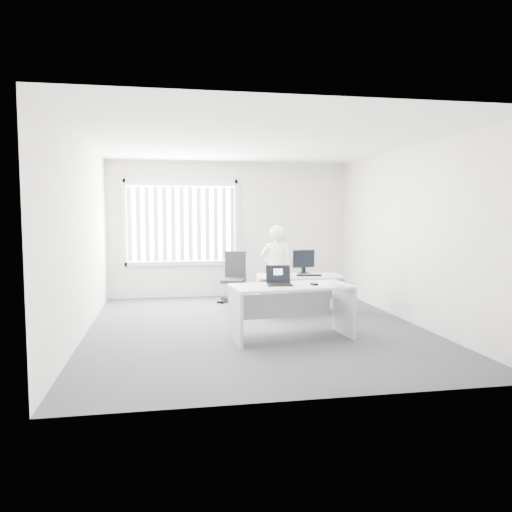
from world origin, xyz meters
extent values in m
plane|color=#43444A|center=(0.00, 0.00, 0.00)|extent=(6.00, 6.00, 0.00)
cube|color=beige|center=(0.00, 3.00, 1.40)|extent=(5.00, 0.02, 2.80)
cube|color=beige|center=(0.00, -3.00, 1.40)|extent=(5.00, 0.02, 2.80)
cube|color=beige|center=(-2.50, 0.00, 1.40)|extent=(0.02, 6.00, 2.80)
cube|color=beige|center=(2.50, 0.00, 1.40)|extent=(0.02, 6.00, 2.80)
cube|color=white|center=(0.00, 0.00, 2.80)|extent=(5.00, 6.00, 0.02)
cube|color=silver|center=(-1.00, 2.96, 1.55)|extent=(2.32, 0.06, 1.76)
cube|color=silver|center=(0.37, -0.74, 0.74)|extent=(1.71, 0.93, 0.03)
cube|color=#AAAAAD|center=(-0.42, -0.81, 0.36)|extent=(0.11, 0.71, 0.72)
cube|color=#AAAAAD|center=(1.17, -0.66, 0.36)|extent=(0.11, 0.71, 0.72)
cube|color=silver|center=(0.95, 0.95, 0.65)|extent=(1.52, 0.83, 0.03)
cube|color=#AAAAAD|center=(0.24, 1.03, 0.32)|extent=(0.10, 0.63, 0.64)
cube|color=#AAAAAD|center=(1.66, 0.88, 0.32)|extent=(0.10, 0.63, 0.64)
cylinder|color=black|center=(-0.05, 2.14, 0.04)|extent=(0.72, 0.72, 0.08)
cylinder|color=black|center=(-0.05, 2.14, 0.22)|extent=(0.07, 0.07, 0.43)
cube|color=black|center=(-0.05, 2.14, 0.43)|extent=(0.55, 0.55, 0.07)
cube|color=black|center=(0.02, 2.32, 0.73)|extent=(0.41, 0.19, 0.52)
imported|color=white|center=(0.54, 0.95, 0.77)|extent=(0.65, 0.53, 1.54)
cube|color=white|center=(0.76, -0.73, 0.75)|extent=(0.35, 0.32, 0.00)
cube|color=white|center=(0.99, -0.92, 0.76)|extent=(0.14, 0.19, 0.01)
cube|color=black|center=(1.09, 0.83, 0.68)|extent=(0.45, 0.22, 0.02)
camera|label=1|loc=(-1.34, -7.38, 1.76)|focal=35.00mm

